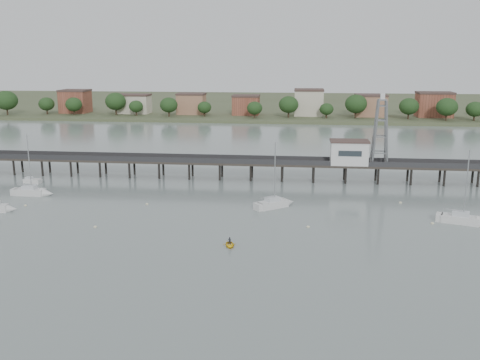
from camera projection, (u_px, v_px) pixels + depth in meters
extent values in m
plane|color=gray|center=(177.00, 292.00, 63.41)|extent=(500.00, 500.00, 0.00)
cube|color=#2D2823|center=(236.00, 163.00, 120.62)|extent=(150.00, 5.00, 0.50)
cube|color=#333335|center=(235.00, 161.00, 118.11)|extent=(150.00, 0.12, 1.10)
cube|color=#333335|center=(237.00, 157.00, 122.76)|extent=(150.00, 0.12, 1.10)
cylinder|color=black|center=(235.00, 173.00, 119.22)|extent=(0.50, 0.50, 4.40)
cylinder|color=black|center=(237.00, 169.00, 122.90)|extent=(0.50, 0.50, 4.40)
cube|color=silver|center=(349.00, 153.00, 117.31)|extent=(8.00, 5.00, 5.00)
cube|color=#4C3833|center=(350.00, 141.00, 116.71)|extent=(8.40, 5.40, 0.30)
cube|color=slate|center=(382.00, 100.00, 113.96)|extent=(1.80, 1.80, 0.30)
cube|color=silver|center=(383.00, 96.00, 113.79)|extent=(0.90, 0.90, 1.20)
cone|color=silver|center=(11.00, 209.00, 96.05)|extent=(2.36, 2.25, 1.91)
cube|color=silver|center=(460.00, 220.00, 89.35)|extent=(6.42, 4.12, 1.65)
cube|color=silver|center=(461.00, 214.00, 89.08)|extent=(3.12, 2.61, 0.75)
cylinder|color=#A5A8AA|center=(467.00, 183.00, 87.71)|extent=(0.18, 0.18, 11.22)
cylinder|color=#A5A8AA|center=(455.00, 210.00, 89.37)|extent=(3.35, 1.23, 0.12)
cube|color=silver|center=(273.00, 205.00, 98.40)|extent=(5.96, 5.39, 1.65)
cone|color=silver|center=(288.00, 202.00, 100.28)|extent=(3.30, 3.28, 2.26)
cube|color=silver|center=(273.00, 199.00, 98.13)|extent=(3.15, 3.02, 0.75)
cylinder|color=#A5A8AA|center=(275.00, 172.00, 97.18)|extent=(0.18, 0.18, 10.90)
cylinder|color=#A5A8AA|center=(268.00, 197.00, 97.50)|extent=(2.73, 2.20, 0.12)
cube|color=silver|center=(30.00, 193.00, 107.24)|extent=(5.90, 2.37, 1.65)
cone|color=silver|center=(47.00, 193.00, 106.79)|extent=(2.48, 2.32, 2.28)
cube|color=silver|center=(30.00, 187.00, 106.97)|extent=(2.63, 1.86, 0.75)
cylinder|color=#A5A8AA|center=(29.00, 162.00, 105.74)|extent=(0.18, 0.18, 10.99)
cylinder|color=#A5A8AA|center=(25.00, 184.00, 106.96)|extent=(3.42, 0.17, 0.12)
cube|color=silver|center=(33.00, 181.00, 117.46)|extent=(4.06, 2.15, 1.07)
cube|color=silver|center=(29.00, 178.00, 117.53)|extent=(1.46, 1.46, 0.64)
imported|color=yellow|center=(230.00, 246.00, 78.70)|extent=(2.02, 0.97, 2.73)
imported|color=black|center=(230.00, 246.00, 78.70)|extent=(0.72, 1.25, 0.28)
ellipsoid|color=beige|center=(95.00, 227.00, 87.29)|extent=(0.56, 0.56, 0.39)
ellipsoid|color=beige|center=(147.00, 204.00, 100.58)|extent=(0.56, 0.56, 0.39)
ellipsoid|color=beige|center=(432.00, 223.00, 89.14)|extent=(0.56, 0.56, 0.39)
ellipsoid|color=beige|center=(308.00, 227.00, 87.32)|extent=(0.56, 0.56, 0.39)
ellipsoid|color=beige|center=(400.00, 203.00, 101.61)|extent=(0.56, 0.56, 0.39)
ellipsoid|color=beige|center=(25.00, 205.00, 99.69)|extent=(0.56, 0.56, 0.39)
cube|color=#475133|center=(275.00, 104.00, 300.38)|extent=(500.00, 170.00, 1.40)
cube|color=brown|center=(75.00, 103.00, 248.84)|extent=(13.00, 10.50, 9.00)
cube|color=brown|center=(134.00, 103.00, 245.84)|extent=(13.00, 10.50, 9.00)
cube|color=brown|center=(191.00, 104.00, 242.95)|extent=(13.00, 10.50, 9.00)
cube|color=brown|center=(246.00, 105.00, 240.27)|extent=(13.00, 10.50, 9.00)
cube|color=brown|center=(309.00, 105.00, 237.27)|extent=(13.00, 10.50, 9.00)
cube|color=brown|center=(371.00, 106.00, 234.38)|extent=(13.00, 10.50, 9.00)
cube|color=brown|center=(434.00, 106.00, 231.49)|extent=(13.00, 10.50, 9.00)
ellipsoid|color=#163717|center=(0.00, 104.00, 240.37)|extent=(8.00, 8.00, 6.80)
ellipsoid|color=#163717|center=(267.00, 107.00, 227.52)|extent=(8.00, 8.00, 6.80)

